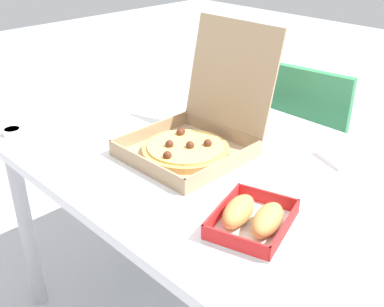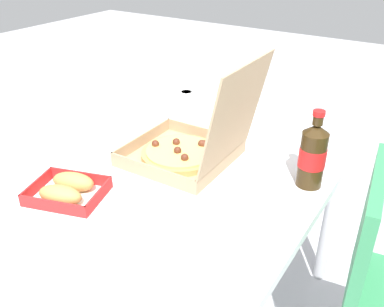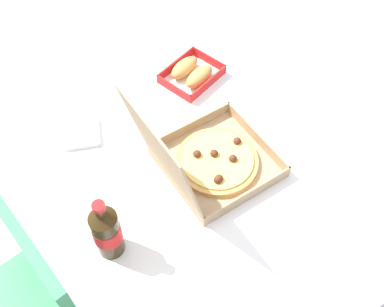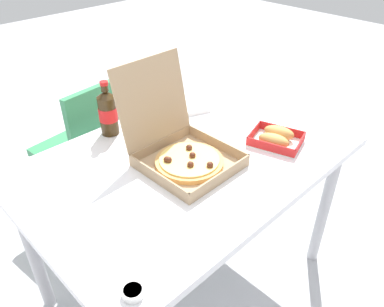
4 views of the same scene
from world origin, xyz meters
name	(u,v)px [view 3 (image 3 of 4)]	position (x,y,z in m)	size (l,w,h in m)	color
ground_plane	(196,258)	(0.00, 0.00, 0.00)	(10.00, 10.00, 0.00)	#B2B2B7
dining_table	(198,177)	(0.00, 0.00, 0.62)	(1.21, 0.82, 0.70)	white
pizza_box_open	(208,160)	(-0.04, -0.01, 0.75)	(0.31, 0.37, 0.34)	tan
bread_side_box	(192,73)	(0.31, -0.17, 0.73)	(0.20, 0.23, 0.06)	white
cola_bottle	(107,231)	(-0.11, 0.34, 0.80)	(0.07, 0.07, 0.22)	#33230F
paper_menu	(241,301)	(-0.41, 0.14, 0.70)	(0.21, 0.15, 0.00)	white
napkin_pile	(81,133)	(0.28, 0.25, 0.71)	(0.11, 0.11, 0.02)	white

